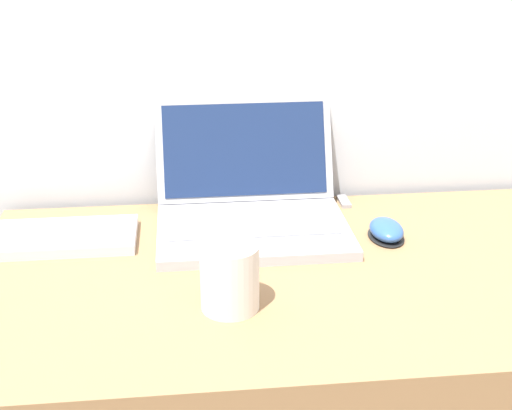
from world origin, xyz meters
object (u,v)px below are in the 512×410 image
(laptop, at_px, (250,199))
(usb_stick, at_px, (344,201))
(computer_mouse, at_px, (386,231))
(drink_cup, at_px, (230,276))
(external_keyboard, at_px, (32,239))

(laptop, bearing_deg, usb_stick, 21.27)
(computer_mouse, bearing_deg, drink_cup, -144.81)
(external_keyboard, bearing_deg, drink_cup, -37.48)
(drink_cup, distance_m, usb_stick, 0.49)
(laptop, relative_size, drink_cup, 3.38)
(drink_cup, height_order, computer_mouse, drink_cup)
(laptop, relative_size, usb_stick, 6.18)
(laptop, distance_m, usb_stick, 0.23)
(drink_cup, distance_m, external_keyboard, 0.45)
(computer_mouse, bearing_deg, laptop, 159.07)
(laptop, height_order, usb_stick, laptop)
(laptop, relative_size, external_keyboard, 0.94)
(laptop, distance_m, drink_cup, 0.33)
(laptop, height_order, computer_mouse, laptop)
(external_keyboard, distance_m, usb_stick, 0.65)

